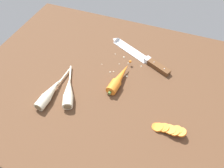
# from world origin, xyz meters

# --- Properties ---
(ground_plane) EXTENTS (1.20, 0.90, 0.04)m
(ground_plane) POSITION_xyz_m (0.00, 0.00, -0.02)
(ground_plane) COLOR brown
(chefs_knife) EXTENTS (0.33, 0.18, 0.04)m
(chefs_knife) POSITION_xyz_m (0.05, 0.20, 0.01)
(chefs_knife) COLOR silver
(chefs_knife) RESTS_ON ground_plane
(whole_carrot) EXTENTS (0.06, 0.21, 0.04)m
(whole_carrot) POSITION_xyz_m (0.02, 0.01, 0.02)
(whole_carrot) COLOR orange
(whole_carrot) RESTS_ON ground_plane
(parsnip_front) EXTENTS (0.11, 0.21, 0.04)m
(parsnip_front) POSITION_xyz_m (-0.14, -0.12, 0.02)
(parsnip_front) COLOR beige
(parsnip_front) RESTS_ON ground_plane
(parsnip_mid_left) EXTENTS (0.05, 0.23, 0.04)m
(parsnip_mid_left) POSITION_xyz_m (-0.21, -0.15, 0.02)
(parsnip_mid_left) COLOR beige
(parsnip_mid_left) RESTS_ON ground_plane
(carrot_slice_stack) EXTENTS (0.12, 0.04, 0.04)m
(carrot_slice_stack) POSITION_xyz_m (0.25, -0.14, 0.01)
(carrot_slice_stack) COLOR orange
(carrot_slice_stack) RESTS_ON ground_plane
(mince_crumbs) EXTENTS (0.17, 0.12, 0.01)m
(mince_crumbs) POSITION_xyz_m (0.01, 0.10, 0.00)
(mince_crumbs) COLOR beige
(mince_crumbs) RESTS_ON ground_plane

